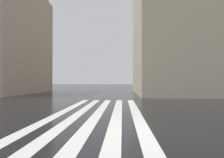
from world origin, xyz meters
TOP-DOWN VIEW (x-y plane):
  - ground_plane at (0.00, 0.00)m, footprint 220.00×220.00m
  - zebra_crossing at (4.00, 2.04)m, footprint 13.00×4.50m

SIDE VIEW (x-z plane):
  - ground_plane at x=0.00m, z-range 0.00..0.00m
  - zebra_crossing at x=4.00m, z-range 0.00..0.01m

